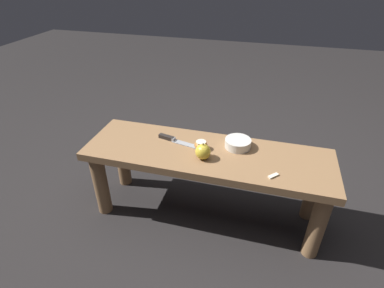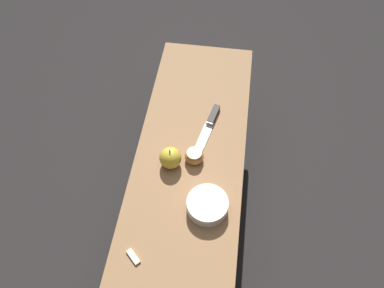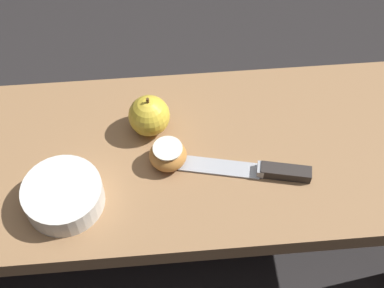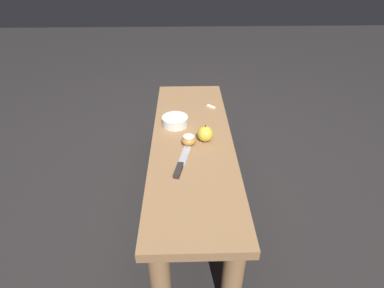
# 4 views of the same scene
# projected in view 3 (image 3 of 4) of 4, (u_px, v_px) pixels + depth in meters

# --- Properties ---
(ground_plane) EXTENTS (8.00, 8.00, 0.00)m
(ground_plane) POSITION_uv_depth(u_px,v_px,m) (160.00, 253.00, 1.29)
(ground_plane) COLOR black
(wooden_bench) EXTENTS (1.24, 0.38, 0.42)m
(wooden_bench) POSITION_uv_depth(u_px,v_px,m) (151.00, 181.00, 1.02)
(wooden_bench) COLOR olive
(wooden_bench) RESTS_ON ground_plane
(knife) EXTENTS (0.23, 0.08, 0.02)m
(knife) POSITION_uv_depth(u_px,v_px,m) (265.00, 171.00, 0.92)
(knife) COLOR #9EA0A5
(knife) RESTS_ON wooden_bench
(apple_whole) EXTENTS (0.08, 0.08, 0.08)m
(apple_whole) POSITION_uv_depth(u_px,v_px,m) (149.00, 116.00, 0.96)
(apple_whole) COLOR gold
(apple_whole) RESTS_ON wooden_bench
(apple_cut) EXTENTS (0.07, 0.07, 0.04)m
(apple_cut) POSITION_uv_depth(u_px,v_px,m) (168.00, 155.00, 0.93)
(apple_cut) COLOR #B27233
(apple_cut) RESTS_ON wooden_bench
(bowl) EXTENTS (0.13, 0.13, 0.04)m
(bowl) POSITION_uv_depth(u_px,v_px,m) (63.00, 195.00, 0.88)
(bowl) COLOR silver
(bowl) RESTS_ON wooden_bench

